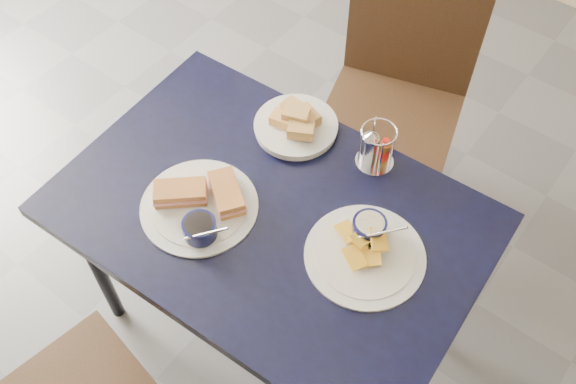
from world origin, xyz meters
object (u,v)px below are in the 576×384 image
Objects in this scene: sandwich_plate at (201,204)px; condiment_caddy at (375,148)px; chair_far at (406,86)px; plantain_plate at (366,246)px; dining_table at (271,225)px; bread_basket at (296,124)px.

condiment_caddy is at bearing 56.84° from sandwich_plate.
plantain_plate is (0.30, -0.76, 0.20)m from chair_far.
dining_table is at bearing -168.45° from plantain_plate.
sandwich_plate is (-0.15, -0.11, 0.09)m from dining_table.
bread_basket reaches higher than dining_table.
bread_basket is (-0.39, 0.22, 0.01)m from plantain_plate.
sandwich_plate is 1.33× the size of bread_basket.
chair_far is 0.57m from condiment_caddy.
plantain_plate is at bearing 21.08° from sandwich_plate.
bread_basket is at bearing 113.73° from dining_table.
plantain_plate reaches higher than bread_basket.
dining_table is 8.71× the size of condiment_caddy.
chair_far is 0.84m from plantain_plate.
sandwich_plate reaches higher than bread_basket.
chair_far is 0.95m from sandwich_plate.
sandwich_plate reaches higher than dining_table.
plantain_plate is at bearing 11.55° from dining_table.
dining_table is 3.76× the size of plantain_plate.
chair_far reaches higher than bread_basket.
condiment_caddy is (0.16, -0.50, 0.24)m from chair_far.
sandwich_plate is 0.45m from plantain_plate.
chair_far is 7.27× the size of condiment_caddy.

